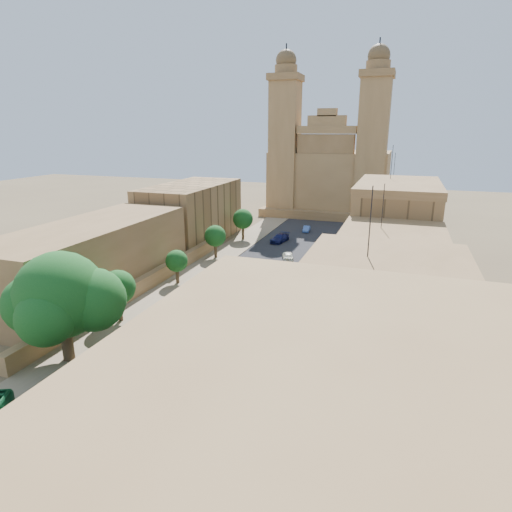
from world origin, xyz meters
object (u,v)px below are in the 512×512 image
Objects in this scene: street_tree_d at (243,219)px; red_truck at (198,325)px; car_dkblue at (280,238)px; car_white_a at (246,268)px; car_cream at (259,300)px; bus_cream_east at (301,289)px; car_blue_a at (181,326)px; pedestrian_c at (298,319)px; church at (330,172)px; pedestrian_a at (272,359)px; street_tree_a at (118,287)px; car_white_b at (288,256)px; street_tree_b at (177,261)px; car_blue_b at (306,229)px; street_tree_c at (215,236)px; bus_green_north at (94,374)px; bus_red_east at (250,325)px; ficus_tree at (62,298)px; olive_pickup at (289,303)px.

red_truck is at bearing -75.94° from street_tree_d.
car_white_a is at bearing -78.81° from car_dkblue.
car_cream is (5.39, -10.53, 0.03)m from car_white_a.
car_blue_a is at bearing 39.23° from bus_cream_east.
pedestrian_c is (1.38, -6.97, -0.52)m from bus_cream_east.
church is at bearing 89.32° from red_truck.
car_dkblue is at bearing -82.63° from bus_cream_east.
pedestrian_a is 1.11× the size of pedestrian_c.
street_tree_a is at bearing 12.01° from pedestrian_a.
red_truck is 27.12m from car_white_b.
street_tree_b is (-10.00, -54.61, -6.60)m from church.
car_white_b is at bearing -91.48° from car_blue_b.
car_cream is 37.49m from car_blue_b.
street_tree_c is 3.28× the size of pedestrian_c.
bus_cream_east is at bearing 35.83° from street_tree_a.
car_cream is (6.74, 19.20, -0.63)m from bus_green_north.
street_tree_a reaches higher than car_blue_a.
bus_green_north is at bearing 63.30° from car_white_b.
street_tree_b is 16.35m from bus_cream_east.
bus_red_east is at bearing -27.44° from pedestrian_a.
street_tree_d is 1.15× the size of car_cream.
ficus_tree is 2.20× the size of street_tree_b.
car_white_b is 19.32m from car_blue_b.
car_cream is (-3.48, 0.20, -0.24)m from olive_pickup.
bus_cream_east is 6.00× the size of pedestrian_c.
car_white_a is 17.52m from car_dkblue.
car_white_a is (-3.05, -47.88, -8.88)m from church.
ficus_tree reaches higher than pedestrian_c.
car_white_a is 1.18× the size of car_blue_b.
bus_cream_east is (0.44, 3.75, 0.38)m from olive_pickup.
red_truck is at bearing 12.10° from car_blue_a.
street_tree_c is at bearing -108.34° from car_dkblue.
bus_green_north is (-4.39, -77.61, -8.21)m from church.
pedestrian_c is (12.04, 15.78, -0.53)m from bus_green_north.
street_tree_b is 24.01m from street_tree_d.
street_tree_a is 1.08× the size of street_tree_c.
red_truck is 2.14m from car_blue_a.
olive_pickup is at bearing 69.43° from bus_cream_east.
pedestrian_c is at bearing -60.45° from olive_pickup.
church is 22.87m from car_blue_b.
car_dkblue is at bearing 92.31° from bus_green_north.
street_tree_a reaches higher than street_tree_b.
church is 7.55× the size of car_cream.
street_tree_b is 0.47× the size of bus_cream_east.
car_blue_a is (-2.80, -66.92, -8.85)m from church.
car_cream is (12.35, -27.80, -3.02)m from street_tree_d.
ficus_tree is 1.04× the size of bus_cream_east.
ficus_tree is at bearing -54.62° from pedestrian_c.
car_white_a is at bearing 96.58° from red_truck.
olive_pickup is at bearing -14.18° from street_tree_b.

